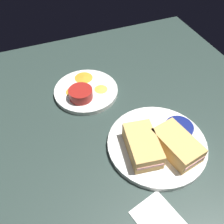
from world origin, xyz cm
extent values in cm
cube|color=#283833|center=(0.00, 0.00, -1.50)|extent=(110.00, 110.00, 3.00)
cylinder|color=white|center=(-8.67, -9.23, 0.80)|extent=(27.35, 27.35, 1.60)
cube|color=tan|center=(-9.50, -4.10, 4.00)|extent=(14.02, 9.51, 4.80)
cube|color=#DB938E|center=(-9.50, -4.10, 4.00)|extent=(14.18, 8.95, 0.80)
cube|color=tan|center=(-12.70, -12.51, 4.00)|extent=(14.23, 9.98, 4.80)
cube|color=#DB938E|center=(-12.70, -12.51, 4.00)|extent=(14.37, 9.43, 0.80)
cylinder|color=navy|center=(-8.66, -15.39, 3.71)|extent=(7.76, 7.76, 4.22)
cylinder|color=black|center=(-8.66, -15.39, 5.42)|extent=(6.37, 6.37, 0.60)
cube|color=silver|center=(-10.38, -5.40, 1.85)|extent=(1.72, 5.56, 0.40)
ellipsoid|color=silver|center=(-9.44, -10.82, 2.00)|extent=(2.71, 3.53, 0.80)
cylinder|color=white|center=(19.40, 2.26, 0.80)|extent=(21.15, 21.15, 1.60)
cylinder|color=maroon|center=(16.23, 4.90, 3.22)|extent=(7.65, 7.65, 3.24)
cylinder|color=olive|center=(16.23, 4.90, 4.44)|extent=(6.27, 6.27, 0.60)
cube|color=silver|center=(19.22, 2.64, 1.85)|extent=(3.10, 5.30, 0.40)
ellipsoid|color=silver|center=(16.84, 7.59, 2.00)|extent=(3.37, 3.84, 0.80)
cone|color=orange|center=(19.76, 6.58, 1.90)|extent=(5.96, 5.96, 0.60)
cone|color=gold|center=(17.56, -2.40, 1.90)|extent=(5.95, 5.95, 0.60)
cone|color=orange|center=(25.40, 1.17, 1.90)|extent=(8.90, 8.90, 0.60)
cube|color=white|center=(-26.91, 0.49, 0.20)|extent=(12.90, 11.46, 0.40)
camera|label=1|loc=(-42.60, 17.70, 58.55)|focal=40.89mm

